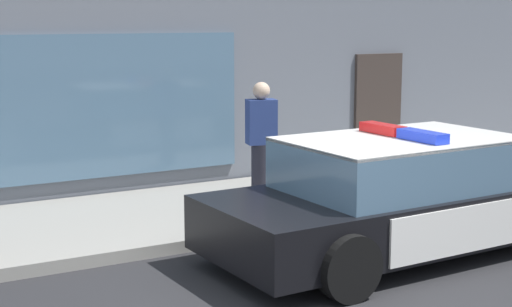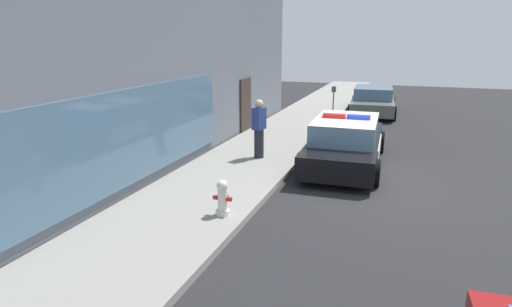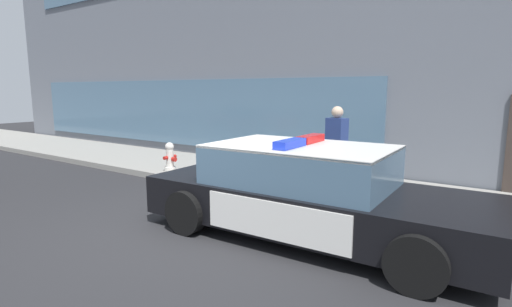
% 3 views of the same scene
% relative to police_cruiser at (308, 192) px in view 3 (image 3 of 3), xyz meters
% --- Properties ---
extents(ground, '(48.00, 48.00, 0.00)m').
position_rel_police_cruiser_xyz_m(ground, '(-1.81, -0.92, -0.68)').
color(ground, '#262628').
extents(sidewalk, '(48.00, 2.86, 0.15)m').
position_rel_police_cruiser_xyz_m(sidewalk, '(-1.81, 2.67, -0.61)').
color(sidewalk, gray).
rests_on(sidewalk, ground).
extents(storefront_building, '(24.31, 9.37, 8.48)m').
position_rel_police_cruiser_xyz_m(storefront_building, '(-4.53, 8.79, 3.56)').
color(storefront_building, slate).
rests_on(storefront_building, ground).
extents(police_cruiser, '(5.10, 2.21, 1.49)m').
position_rel_police_cruiser_xyz_m(police_cruiser, '(0.00, 0.00, 0.00)').
color(police_cruiser, black).
rests_on(police_cruiser, ground).
extents(fire_hydrant, '(0.34, 0.39, 0.73)m').
position_rel_police_cruiser_xyz_m(fire_hydrant, '(-4.80, 1.71, -0.18)').
color(fire_hydrant, silver).
rests_on(fire_hydrant, sidewalk).
extents(pedestrian_on_sidewalk, '(0.45, 0.35, 1.71)m').
position_rel_police_cruiser_xyz_m(pedestrian_on_sidewalk, '(-0.61, 2.41, 0.33)').
color(pedestrian_on_sidewalk, '#23232D').
rests_on(pedestrian_on_sidewalk, sidewalk).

